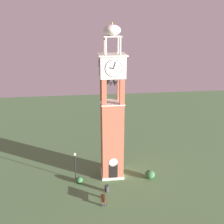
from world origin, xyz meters
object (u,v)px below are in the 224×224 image
(park_bench, at_px, (104,198))
(clock_tower, at_px, (112,118))
(trash_bin, at_px, (107,189))
(lamp_post, at_px, (75,161))

(park_bench, bearing_deg, clock_tower, 73.45)
(park_bench, bearing_deg, trash_bin, 73.61)
(clock_tower, xyz_separation_m, park_bench, (-1.62, -5.44, -7.45))
(clock_tower, distance_m, trash_bin, 8.42)
(park_bench, relative_size, lamp_post, 0.42)
(park_bench, distance_m, trash_bin, 1.93)
(park_bench, height_order, trash_bin, park_bench)
(trash_bin, bearing_deg, clock_tower, 73.37)
(park_bench, height_order, lamp_post, lamp_post)
(clock_tower, relative_size, trash_bin, 23.89)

